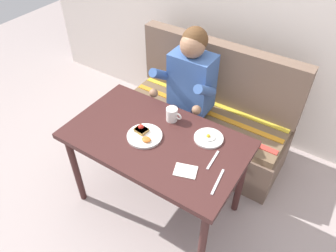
{
  "coord_description": "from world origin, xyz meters",
  "views": [
    {
      "loc": [
        0.9,
        -1.23,
        2.19
      ],
      "look_at": [
        0.0,
        0.15,
        0.72
      ],
      "focal_mm": 34.29,
      "sensor_mm": 36.0,
      "label": 1
    }
  ],
  "objects_px": {
    "coffee_mug": "(172,114)",
    "napkin": "(186,171)",
    "person": "(187,88)",
    "fork": "(213,160)",
    "plate_eggs": "(209,138)",
    "knife": "(218,182)",
    "couch": "(206,120)",
    "plate_breakfast": "(144,135)",
    "table": "(156,146)"
  },
  "relations": [
    {
      "from": "table",
      "to": "knife",
      "type": "distance_m",
      "value": 0.53
    },
    {
      "from": "napkin",
      "to": "fork",
      "type": "xyz_separation_m",
      "value": [
        0.1,
        0.17,
        -0.0
      ]
    },
    {
      "from": "couch",
      "to": "napkin",
      "type": "distance_m",
      "value": 1.04
    },
    {
      "from": "couch",
      "to": "napkin",
      "type": "xyz_separation_m",
      "value": [
        0.31,
        -0.9,
        0.4
      ]
    },
    {
      "from": "fork",
      "to": "knife",
      "type": "xyz_separation_m",
      "value": [
        0.1,
        -0.13,
        0.0
      ]
    },
    {
      "from": "plate_eggs",
      "to": "fork",
      "type": "bearing_deg",
      "value": -54.07
    },
    {
      "from": "couch",
      "to": "person",
      "type": "distance_m",
      "value": 0.46
    },
    {
      "from": "fork",
      "to": "plate_eggs",
      "type": "bearing_deg",
      "value": 122.21
    },
    {
      "from": "coffee_mug",
      "to": "plate_breakfast",
      "type": "bearing_deg",
      "value": -105.51
    },
    {
      "from": "couch",
      "to": "fork",
      "type": "bearing_deg",
      "value": -61.01
    },
    {
      "from": "person",
      "to": "plate_eggs",
      "type": "xyz_separation_m",
      "value": [
        0.4,
        -0.41,
        -0.0
      ]
    },
    {
      "from": "person",
      "to": "coffee_mug",
      "type": "xyz_separation_m",
      "value": [
        0.1,
        -0.38,
        0.04
      ]
    },
    {
      "from": "coffee_mug",
      "to": "fork",
      "type": "xyz_separation_m",
      "value": [
        0.41,
        -0.18,
        -0.05
      ]
    },
    {
      "from": "knife",
      "to": "fork",
      "type": "bearing_deg",
      "value": 119.69
    },
    {
      "from": "plate_breakfast",
      "to": "coffee_mug",
      "type": "distance_m",
      "value": 0.25
    },
    {
      "from": "couch",
      "to": "knife",
      "type": "bearing_deg",
      "value": -59.76
    },
    {
      "from": "plate_eggs",
      "to": "fork",
      "type": "height_order",
      "value": "plate_eggs"
    },
    {
      "from": "fork",
      "to": "coffee_mug",
      "type": "bearing_deg",
      "value": 152.5
    },
    {
      "from": "coffee_mug",
      "to": "napkin",
      "type": "distance_m",
      "value": 0.47
    },
    {
      "from": "plate_eggs",
      "to": "napkin",
      "type": "distance_m",
      "value": 0.32
    },
    {
      "from": "coffee_mug",
      "to": "couch",
      "type": "bearing_deg",
      "value": 89.43
    },
    {
      "from": "plate_breakfast",
      "to": "knife",
      "type": "xyz_separation_m",
      "value": [
        0.58,
        -0.08,
        -0.01
      ]
    },
    {
      "from": "plate_eggs",
      "to": "napkin",
      "type": "height_order",
      "value": "plate_eggs"
    },
    {
      "from": "coffee_mug",
      "to": "fork",
      "type": "height_order",
      "value": "coffee_mug"
    },
    {
      "from": "couch",
      "to": "coffee_mug",
      "type": "height_order",
      "value": "couch"
    },
    {
      "from": "table",
      "to": "fork",
      "type": "height_order",
      "value": "fork"
    },
    {
      "from": "napkin",
      "to": "knife",
      "type": "xyz_separation_m",
      "value": [
        0.2,
        0.03,
        -0.0
      ]
    },
    {
      "from": "napkin",
      "to": "table",
      "type": "bearing_deg",
      "value": 156.04
    },
    {
      "from": "couch",
      "to": "knife",
      "type": "relative_size",
      "value": 7.2
    },
    {
      "from": "person",
      "to": "fork",
      "type": "relative_size",
      "value": 7.13
    },
    {
      "from": "plate_breakfast",
      "to": "napkin",
      "type": "bearing_deg",
      "value": -15.77
    },
    {
      "from": "plate_eggs",
      "to": "person",
      "type": "bearing_deg",
      "value": 134.61
    },
    {
      "from": "person",
      "to": "plate_breakfast",
      "type": "bearing_deg",
      "value": -86.84
    },
    {
      "from": "plate_eggs",
      "to": "fork",
      "type": "relative_size",
      "value": 1.14
    },
    {
      "from": "fork",
      "to": "table",
      "type": "bearing_deg",
      "value": -179.83
    },
    {
      "from": "person",
      "to": "fork",
      "type": "xyz_separation_m",
      "value": [
        0.51,
        -0.56,
        -0.01
      ]
    },
    {
      "from": "person",
      "to": "knife",
      "type": "distance_m",
      "value": 0.93
    },
    {
      "from": "couch",
      "to": "person",
      "type": "relative_size",
      "value": 1.19
    },
    {
      "from": "plate_breakfast",
      "to": "plate_eggs",
      "type": "xyz_separation_m",
      "value": [
        0.37,
        0.21,
        -0.0
      ]
    },
    {
      "from": "table",
      "to": "plate_eggs",
      "type": "relative_size",
      "value": 6.22
    },
    {
      "from": "couch",
      "to": "fork",
      "type": "relative_size",
      "value": 8.47
    },
    {
      "from": "plate_breakfast",
      "to": "person",
      "type": "bearing_deg",
      "value": 93.16
    },
    {
      "from": "table",
      "to": "coffee_mug",
      "type": "xyz_separation_m",
      "value": [
        -0.01,
        0.21,
        0.13
      ]
    },
    {
      "from": "napkin",
      "to": "fork",
      "type": "distance_m",
      "value": 0.19
    },
    {
      "from": "plate_breakfast",
      "to": "plate_eggs",
      "type": "relative_size",
      "value": 1.21
    },
    {
      "from": "plate_eggs",
      "to": "coffee_mug",
      "type": "xyz_separation_m",
      "value": [
        -0.3,
        0.03,
        0.04
      ]
    },
    {
      "from": "couch",
      "to": "plate_breakfast",
      "type": "xyz_separation_m",
      "value": [
        -0.07,
        -0.79,
        0.41
      ]
    },
    {
      "from": "plate_breakfast",
      "to": "plate_eggs",
      "type": "bearing_deg",
      "value": 29.57
    },
    {
      "from": "knife",
      "to": "plate_eggs",
      "type": "bearing_deg",
      "value": 119.37
    },
    {
      "from": "coffee_mug",
      "to": "fork",
      "type": "distance_m",
      "value": 0.45
    }
  ]
}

